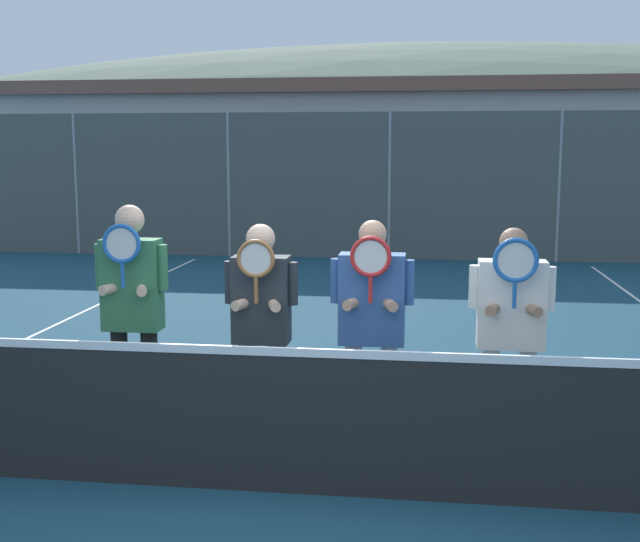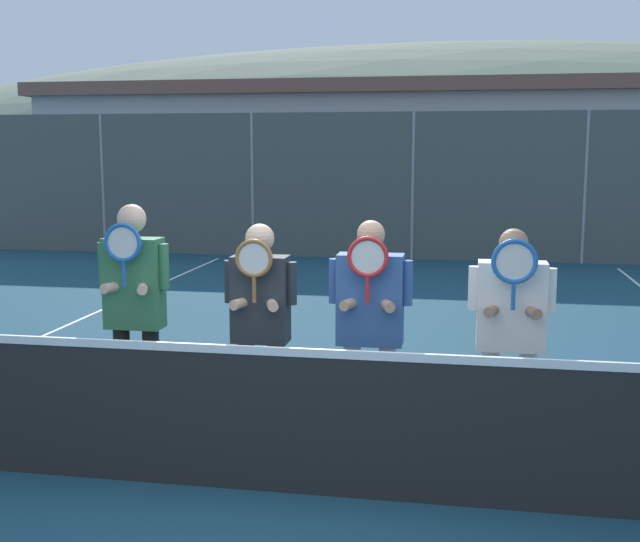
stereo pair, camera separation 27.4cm
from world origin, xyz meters
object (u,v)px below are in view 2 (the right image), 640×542
object	(u,v)px
player_center_right	(370,318)
player_leftmost	(134,301)
player_rightmost	(511,323)
player_center_left	(260,317)
car_center	(595,211)
car_left_of_center	(385,205)
car_far_left	(192,202)

from	to	relation	value
player_center_right	player_leftmost	bearing A→B (deg)	179.07
player_rightmost	player_leftmost	bearing A→B (deg)	-178.32
player_center_left	car_center	distance (m)	13.90
player_center_right	car_center	world-z (taller)	player_center_right
player_center_left	car_left_of_center	bearing A→B (deg)	91.61
player_leftmost	car_center	xyz separation A→B (m)	(5.41, 13.16, -0.23)
player_center_left	player_center_right	xyz separation A→B (m)	(0.83, -0.01, 0.02)
car_left_of_center	player_center_left	bearing A→B (deg)	-88.39
player_rightmost	car_far_left	world-z (taller)	car_far_left
car_left_of_center	player_leftmost	bearing A→B (deg)	-92.72
car_far_left	car_left_of_center	size ratio (longest dim) A/B	1.01
player_rightmost	car_far_left	distance (m)	15.05
player_center_right	car_center	size ratio (longest dim) A/B	0.41
player_leftmost	car_left_of_center	xyz separation A→B (m)	(0.64, 13.44, -0.16)
player_leftmost	player_rightmost	bearing A→B (deg)	1.68
player_center_right	player_rightmost	xyz separation A→B (m)	(1.02, 0.11, -0.02)
player_rightmost	car_center	size ratio (longest dim) A/B	0.40
player_center_right	player_rightmost	distance (m)	1.02
car_left_of_center	car_center	xyz separation A→B (m)	(4.77, -0.28, -0.07)
player_center_left	player_center_right	world-z (taller)	player_center_right
car_far_left	car_center	world-z (taller)	car_far_left
player_rightmost	car_far_left	xyz separation A→B (m)	(-7.05, 13.29, -0.08)
car_far_left	car_center	xyz separation A→B (m)	(9.60, -0.22, -0.08)
player_center_right	car_left_of_center	bearing A→B (deg)	95.13
player_rightmost	player_center_left	bearing A→B (deg)	-176.64
player_leftmost	car_center	bearing A→B (deg)	67.64
car_left_of_center	car_center	distance (m)	4.78
player_center_right	car_far_left	size ratio (longest dim) A/B	0.40
car_far_left	player_rightmost	bearing A→B (deg)	-62.05
car_far_left	player_leftmost	bearing A→B (deg)	-72.60
player_leftmost	player_center_left	xyz separation A→B (m)	(1.02, -0.02, -0.08)
player_rightmost	car_left_of_center	distance (m)	13.54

